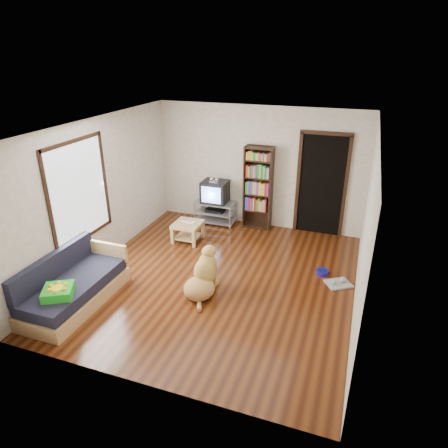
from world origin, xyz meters
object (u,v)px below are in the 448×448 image
(green_cushion, at_px, (58,292))
(dog, at_px, (203,277))
(grey_rag, at_px, (338,284))
(tv_stand, at_px, (215,211))
(coffee_table, at_px, (188,228))
(laptop, at_px, (187,223))
(dog_bowl, at_px, (322,272))
(sofa, at_px, (74,288))
(crt_tv, at_px, (215,191))
(bookshelf, at_px, (258,184))

(green_cushion, xyz_separation_m, dog, (1.67, 1.35, -0.20))
(grey_rag, height_order, tv_stand, tv_stand)
(green_cushion, distance_m, grey_rag, 4.42)
(coffee_table, bearing_deg, laptop, -90.00)
(green_cushion, distance_m, coffee_table, 3.07)
(dog_bowl, height_order, coffee_table, coffee_table)
(green_cushion, relative_size, tv_stand, 0.45)
(grey_rag, bearing_deg, dog_bowl, 140.19)
(green_cushion, relative_size, dog_bowl, 1.82)
(laptop, xyz_separation_m, sofa, (-0.78, -2.53, -0.15))
(laptop, bearing_deg, dog_bowl, -3.07)
(green_cushion, relative_size, crt_tv, 0.69)
(coffee_table, xyz_separation_m, dog, (1.01, -1.64, 0.01))
(sofa, bearing_deg, laptop, 72.94)
(laptop, bearing_deg, dog, -52.84)
(green_cushion, bearing_deg, bookshelf, 37.63)
(dog_bowl, height_order, crt_tv, crt_tv)
(laptop, xyz_separation_m, coffee_table, (0.00, 0.03, -0.13))
(crt_tv, bearing_deg, tv_stand, -90.00)
(dog, bearing_deg, crt_tv, 106.66)
(crt_tv, xyz_separation_m, sofa, (-0.97, -3.65, -0.48))
(grey_rag, height_order, dog, dog)
(laptop, bearing_deg, grey_rag, -6.82)
(tv_stand, bearing_deg, dog, -73.21)
(sofa, bearing_deg, green_cushion, -74.01)
(grey_rag, height_order, coffee_table, coffee_table)
(green_cushion, bearing_deg, tv_stand, 49.23)
(dog_bowl, relative_size, sofa, 0.12)
(crt_tv, bearing_deg, dog, -73.34)
(dog_bowl, height_order, grey_rag, dog_bowl)
(laptop, height_order, dog, dog)
(bookshelf, height_order, coffee_table, bookshelf)
(crt_tv, xyz_separation_m, coffee_table, (-0.20, -1.09, -0.46))
(tv_stand, bearing_deg, laptop, -100.15)
(green_cushion, relative_size, dog, 0.42)
(tv_stand, relative_size, bookshelf, 0.50)
(crt_tv, height_order, bookshelf, bookshelf)
(crt_tv, height_order, sofa, crt_tv)
(laptop, relative_size, tv_stand, 0.31)
(coffee_table, bearing_deg, dog_bowl, -8.68)
(dog_bowl, bearing_deg, grey_rag, -39.81)
(dog, bearing_deg, tv_stand, 106.79)
(bookshelf, xyz_separation_m, dog, (-0.13, -2.81, -0.71))
(grey_rag, height_order, sofa, sofa)
(grey_rag, distance_m, coffee_table, 3.16)
(crt_tv, relative_size, sofa, 0.32)
(tv_stand, xyz_separation_m, dog, (0.82, -2.71, 0.02))
(grey_rag, bearing_deg, sofa, -153.86)
(bookshelf, height_order, dog, bookshelf)
(grey_rag, xyz_separation_m, coffee_table, (-3.07, 0.67, 0.27))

